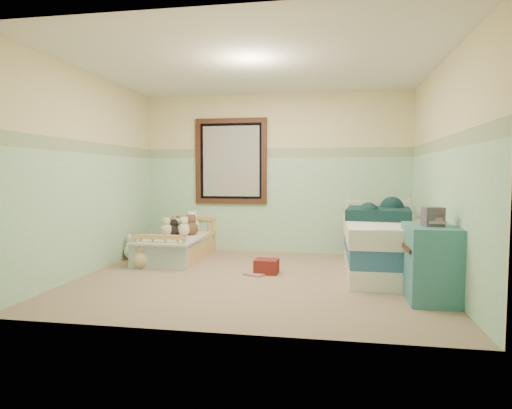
% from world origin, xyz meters
% --- Properties ---
extents(floor, '(4.20, 3.60, 0.02)m').
position_xyz_m(floor, '(0.00, 0.00, -0.01)').
color(floor, '#7D644F').
rests_on(floor, ground).
extents(ceiling, '(4.20, 3.60, 0.02)m').
position_xyz_m(ceiling, '(0.00, 0.00, 2.51)').
color(ceiling, silver).
rests_on(ceiling, wall_back).
extents(wall_back, '(4.20, 0.04, 2.50)m').
position_xyz_m(wall_back, '(0.00, 1.80, 1.25)').
color(wall_back, beige).
rests_on(wall_back, floor).
extents(wall_front, '(4.20, 0.04, 2.50)m').
position_xyz_m(wall_front, '(0.00, -1.80, 1.25)').
color(wall_front, beige).
rests_on(wall_front, floor).
extents(wall_left, '(0.04, 3.60, 2.50)m').
position_xyz_m(wall_left, '(-2.10, 0.00, 1.25)').
color(wall_left, beige).
rests_on(wall_left, floor).
extents(wall_right, '(0.04, 3.60, 2.50)m').
position_xyz_m(wall_right, '(2.10, 0.00, 1.25)').
color(wall_right, beige).
rests_on(wall_right, floor).
extents(wainscot_mint, '(4.20, 0.01, 1.50)m').
position_xyz_m(wainscot_mint, '(0.00, 1.79, 0.75)').
color(wainscot_mint, '#8ACE9D').
rests_on(wainscot_mint, floor).
extents(border_strip, '(4.20, 0.01, 0.15)m').
position_xyz_m(border_strip, '(0.00, 1.79, 1.57)').
color(border_strip, '#57865A').
rests_on(border_strip, wall_back).
extents(window_frame, '(1.16, 0.06, 1.36)m').
position_xyz_m(window_frame, '(-0.70, 1.76, 1.45)').
color(window_frame, black).
rests_on(window_frame, wall_back).
extents(window_blinds, '(0.92, 0.01, 1.12)m').
position_xyz_m(window_blinds, '(-0.70, 1.77, 1.45)').
color(window_blinds, beige).
rests_on(window_blinds, window_frame).
extents(toddler_bed_frame, '(0.75, 1.51, 0.19)m').
position_xyz_m(toddler_bed_frame, '(-1.34, 1.05, 0.10)').
color(toddler_bed_frame, tan).
rests_on(toddler_bed_frame, floor).
extents(toddler_mattress, '(0.69, 1.44, 0.12)m').
position_xyz_m(toddler_mattress, '(-1.34, 1.05, 0.25)').
color(toddler_mattress, silver).
rests_on(toddler_mattress, toddler_bed_frame).
extents(patchwork_quilt, '(0.82, 0.75, 0.03)m').
position_xyz_m(patchwork_quilt, '(-1.34, 0.58, 0.33)').
color(patchwork_quilt, '#6697C0').
rests_on(patchwork_quilt, toddler_mattress).
extents(plush_bed_brown, '(0.18, 0.18, 0.18)m').
position_xyz_m(plush_bed_brown, '(-1.49, 1.55, 0.41)').
color(plush_bed_brown, brown).
rests_on(plush_bed_brown, toddler_mattress).
extents(plush_bed_white, '(0.23, 0.23, 0.23)m').
position_xyz_m(plush_bed_white, '(-1.29, 1.55, 0.43)').
color(plush_bed_white, white).
rests_on(plush_bed_white, toddler_mattress).
extents(plush_bed_tan, '(0.17, 0.17, 0.17)m').
position_xyz_m(plush_bed_tan, '(-1.44, 1.33, 0.40)').
color(plush_bed_tan, beige).
rests_on(plush_bed_tan, toddler_mattress).
extents(plush_bed_dark, '(0.16, 0.16, 0.16)m').
position_xyz_m(plush_bed_dark, '(-1.21, 1.33, 0.39)').
color(plush_bed_dark, black).
rests_on(plush_bed_dark, toddler_mattress).
extents(plush_floor_cream, '(0.25, 0.25, 0.25)m').
position_xyz_m(plush_floor_cream, '(-1.95, 0.83, 0.13)').
color(plush_floor_cream, '#F3E1C5').
rests_on(plush_floor_cream, floor).
extents(plush_floor_tan, '(0.24, 0.24, 0.24)m').
position_xyz_m(plush_floor_tan, '(-1.58, 0.32, 0.12)').
color(plush_floor_tan, beige).
rests_on(plush_floor_tan, floor).
extents(twin_bed_frame, '(0.93, 1.85, 0.22)m').
position_xyz_m(twin_bed_frame, '(1.55, 0.53, 0.11)').
color(twin_bed_frame, white).
rests_on(twin_bed_frame, floor).
extents(twin_boxspring, '(0.93, 1.85, 0.22)m').
position_xyz_m(twin_boxspring, '(1.55, 0.53, 0.33)').
color(twin_boxspring, '#1F5484').
rests_on(twin_boxspring, twin_bed_frame).
extents(twin_mattress, '(0.96, 1.89, 0.22)m').
position_xyz_m(twin_mattress, '(1.55, 0.53, 0.55)').
color(twin_mattress, silver).
rests_on(twin_mattress, twin_boxspring).
extents(teal_blanket, '(0.89, 0.93, 0.14)m').
position_xyz_m(teal_blanket, '(1.50, 0.83, 0.73)').
color(teal_blanket, black).
rests_on(teal_blanket, twin_mattress).
extents(dresser, '(0.46, 0.74, 0.74)m').
position_xyz_m(dresser, '(1.86, -0.55, 0.37)').
color(dresser, teal).
rests_on(dresser, floor).
extents(book_stack, '(0.21, 0.18, 0.18)m').
position_xyz_m(book_stack, '(1.86, -0.61, 0.83)').
color(book_stack, brown).
rests_on(book_stack, dresser).
extents(red_pillow, '(0.30, 0.27, 0.18)m').
position_xyz_m(red_pillow, '(0.10, 0.29, 0.09)').
color(red_pillow, '#A0130C').
rests_on(red_pillow, floor).
extents(floor_book, '(0.30, 0.27, 0.02)m').
position_xyz_m(floor_book, '(-0.03, 0.18, 0.01)').
color(floor_book, orange).
rests_on(floor_book, floor).
extents(extra_plush_0, '(0.19, 0.19, 0.19)m').
position_xyz_m(extra_plush_0, '(-1.54, 1.11, 0.41)').
color(extra_plush_0, beige).
rests_on(extra_plush_0, toddler_mattress).
extents(extra_plush_1, '(0.15, 0.15, 0.15)m').
position_xyz_m(extra_plush_1, '(-1.44, 1.28, 0.39)').
color(extra_plush_1, black).
rests_on(extra_plush_1, toddler_mattress).
extents(extra_plush_2, '(0.16, 0.16, 0.16)m').
position_xyz_m(extra_plush_2, '(-1.40, 1.29, 0.39)').
color(extra_plush_2, beige).
rests_on(extra_plush_2, toddler_mattress).
extents(extra_plush_3, '(0.17, 0.17, 0.17)m').
position_xyz_m(extra_plush_3, '(-1.46, 1.16, 0.40)').
color(extra_plush_3, black).
rests_on(extra_plush_3, toddler_mattress).
extents(extra_plush_4, '(0.21, 0.21, 0.21)m').
position_xyz_m(extra_plush_4, '(-1.22, 1.30, 0.42)').
color(extra_plush_4, brown).
rests_on(extra_plush_4, toddler_mattress).
extents(extra_plush_5, '(0.20, 0.20, 0.20)m').
position_xyz_m(extra_plush_5, '(-1.30, 1.22, 0.41)').
color(extra_plush_5, '#F3E1C5').
rests_on(extra_plush_5, toddler_mattress).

